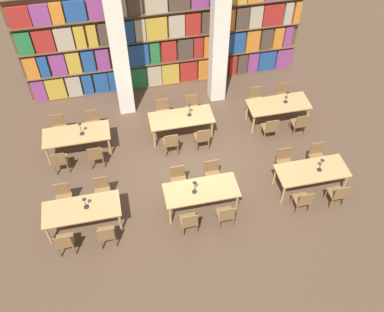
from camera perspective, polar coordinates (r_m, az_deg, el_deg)
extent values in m
plane|color=#4C3828|center=(12.58, -0.13, -1.64)|extent=(40.00, 40.00, 0.00)
cube|color=brown|center=(14.01, -3.88, 18.65)|extent=(9.29, 0.06, 5.50)
cube|color=brown|center=(15.52, -3.37, 9.81)|extent=(9.29, 0.35, 0.03)
cube|color=#84387A|center=(15.38, -19.71, 8.30)|extent=(0.42, 0.20, 0.80)
cube|color=#B7932D|center=(15.29, -17.70, 8.67)|extent=(0.62, 0.20, 0.80)
cube|color=tan|center=(15.22, -15.46, 9.07)|extent=(0.47, 0.20, 0.80)
cube|color=navy|center=(15.18, -13.74, 9.36)|extent=(0.33, 0.20, 0.80)
cube|color=navy|center=(15.16, -12.00, 9.65)|extent=(0.46, 0.20, 0.80)
cube|color=navy|center=(15.15, -9.82, 10.01)|extent=(0.65, 0.20, 0.80)
cube|color=#236B38|center=(15.16, -7.22, 10.41)|extent=(0.61, 0.20, 0.80)
cube|color=tan|center=(15.20, -5.04, 10.73)|extent=(0.48, 0.20, 0.80)
cube|color=#B7932D|center=(15.26, -2.92, 11.02)|extent=(0.60, 0.20, 0.80)
cube|color=maroon|center=(15.35, -0.49, 11.34)|extent=(0.60, 0.20, 0.80)
cube|color=orange|center=(15.47, 2.07, 11.66)|extent=(0.68, 0.20, 0.80)
cube|color=maroon|center=(15.60, 4.18, 11.90)|extent=(0.33, 0.20, 0.80)
cube|color=maroon|center=(15.69, 5.42, 12.03)|extent=(0.25, 0.20, 0.80)
cube|color=#47382D|center=(15.79, 6.69, 12.16)|extent=(0.35, 0.20, 0.80)
cube|color=#84387A|center=(15.90, 8.08, 12.30)|extent=(0.38, 0.20, 0.80)
cube|color=navy|center=(16.07, 9.90, 12.47)|extent=(0.61, 0.20, 0.80)
cube|color=#84387A|center=(16.29, 12.07, 12.66)|extent=(0.56, 0.20, 0.80)
cube|color=brown|center=(14.97, -3.52, 12.57)|extent=(9.29, 0.35, 0.03)
cube|color=orange|center=(14.85, -20.63, 10.98)|extent=(0.40, 0.20, 0.79)
cube|color=navy|center=(14.79, -19.17, 11.27)|extent=(0.29, 0.20, 0.79)
cube|color=#84387A|center=(14.73, -17.41, 11.60)|extent=(0.48, 0.20, 0.79)
cube|color=#B7932D|center=(14.67, -15.51, 11.95)|extent=(0.43, 0.20, 0.79)
cube|color=navy|center=(14.64, -13.65, 12.27)|extent=(0.39, 0.20, 0.79)
cube|color=#84387A|center=(14.62, -11.81, 12.58)|extent=(0.41, 0.20, 0.79)
cube|color=#84387A|center=(14.62, -9.70, 12.92)|extent=(0.51, 0.20, 0.79)
cube|color=navy|center=(14.64, -7.12, 13.31)|extent=(0.65, 0.20, 0.79)
cube|color=#236B38|center=(14.68, -5.00, 13.61)|extent=(0.32, 0.20, 0.79)
cube|color=maroon|center=(14.73, -3.12, 13.86)|extent=(0.49, 0.20, 0.79)
cube|color=#47382D|center=(14.81, -0.92, 14.13)|extent=(0.51, 0.20, 0.79)
cube|color=maroon|center=(14.88, 0.81, 14.33)|extent=(0.32, 0.20, 0.79)
cube|color=orange|center=(14.97, 2.54, 14.52)|extent=(0.51, 0.20, 0.79)
cube|color=#236B38|center=(15.07, 4.09, 14.68)|extent=(0.25, 0.20, 0.79)
cube|color=navy|center=(15.19, 5.87, 14.84)|extent=(0.61, 0.20, 0.79)
cube|color=orange|center=(15.36, 8.08, 15.03)|extent=(0.47, 0.20, 0.79)
cube|color=#47382D|center=(15.52, 9.84, 15.17)|extent=(0.38, 0.20, 0.79)
cube|color=orange|center=(15.67, 11.37, 15.27)|extent=(0.34, 0.20, 0.79)
cube|color=#84387A|center=(15.80, 12.60, 15.35)|extent=(0.28, 0.20, 0.79)
cube|color=brown|center=(14.47, -3.70, 15.53)|extent=(9.29, 0.35, 0.03)
cube|color=#236B38|center=(14.37, -21.48, 13.84)|extent=(0.46, 0.20, 0.76)
cube|color=maroon|center=(14.27, -19.17, 14.31)|extent=(0.60, 0.20, 0.76)
cube|color=tan|center=(14.20, -16.68, 14.79)|extent=(0.54, 0.20, 0.76)
cube|color=#B7932D|center=(14.16, -14.74, 15.14)|extent=(0.31, 0.20, 0.76)
cube|color=#B7932D|center=(14.14, -13.19, 15.41)|extent=(0.29, 0.20, 0.76)
cube|color=#47382D|center=(14.13, -10.99, 15.77)|extent=(0.64, 0.20, 0.76)
cube|color=navy|center=(14.14, -8.58, 16.14)|extent=(0.40, 0.20, 0.76)
cube|color=tan|center=(14.16, -6.94, 16.38)|extent=(0.32, 0.20, 0.76)
cube|color=#B7932D|center=(14.20, -4.78, 16.67)|extent=(0.67, 0.20, 0.76)
cube|color=tan|center=(14.28, -2.08, 17.00)|extent=(0.51, 0.20, 0.76)
cube|color=maroon|center=(14.37, 0.07, 17.24)|extent=(0.49, 0.20, 0.76)
cube|color=#47382D|center=(14.47, 2.04, 17.43)|extent=(0.37, 0.20, 0.76)
cube|color=orange|center=(14.60, 4.38, 17.64)|extent=(0.65, 0.20, 0.76)
cube|color=#47382D|center=(14.76, 6.70, 17.82)|extent=(0.43, 0.20, 0.76)
cube|color=tan|center=(14.90, 8.47, 17.93)|extent=(0.43, 0.20, 0.76)
cube|color=maroon|center=(15.10, 10.69, 18.06)|extent=(0.68, 0.20, 0.76)
cube|color=tan|center=(15.30, 12.66, 18.15)|extent=(0.27, 0.20, 0.76)
cube|color=orange|center=(15.42, 13.81, 18.19)|extent=(0.21, 0.20, 0.76)
cube|color=brown|center=(14.00, -3.89, 18.70)|extent=(9.29, 0.35, 0.03)
cube|color=maroon|center=(13.93, -22.13, 16.84)|extent=(0.64, 0.20, 0.67)
cube|color=#84387A|center=(13.83, -19.59, 17.38)|extent=(0.53, 0.20, 0.67)
cube|color=orange|center=(13.77, -17.60, 17.78)|extent=(0.36, 0.20, 0.67)
cube|color=navy|center=(13.73, -15.32, 18.20)|extent=(0.61, 0.20, 0.67)
cube|color=#84387A|center=(13.70, -12.44, 18.70)|extent=(0.61, 0.20, 0.67)
cube|color=tan|center=(13.70, -9.84, 19.11)|extent=(0.48, 0.20, 0.67)
cube|color=#47382D|center=(13.72, -7.67, 19.42)|extent=(0.46, 0.20, 0.67)
cube|color=tan|center=(13.78, -4.85, 19.79)|extent=(0.68, 0.20, 0.67)
cube|color=silver|center=(12.84, -10.15, 16.37)|extent=(0.50, 0.50, 6.00)
cube|color=silver|center=(13.24, 3.80, 18.03)|extent=(0.50, 0.50, 6.00)
cube|color=tan|center=(11.13, -14.54, -6.87)|extent=(1.94, 0.83, 0.04)
cylinder|color=tan|center=(11.39, -18.60, -9.95)|extent=(0.07, 0.07, 0.72)
cylinder|color=tan|center=(11.17, -9.56, -8.70)|extent=(0.07, 0.07, 0.72)
cylinder|color=tan|center=(11.78, -18.56, -7.22)|extent=(0.07, 0.07, 0.72)
cylinder|color=tan|center=(11.56, -9.89, -5.97)|extent=(0.07, 0.07, 0.72)
cylinder|color=brown|center=(11.40, -17.27, -10.76)|extent=(0.04, 0.04, 0.41)
cylinder|color=brown|center=(11.34, -15.47, -10.53)|extent=(0.04, 0.04, 0.41)
cylinder|color=brown|center=(11.22, -17.26, -12.22)|extent=(0.04, 0.04, 0.41)
cylinder|color=brown|center=(11.16, -15.42, -11.99)|extent=(0.04, 0.04, 0.41)
cube|color=brown|center=(11.09, -16.60, -10.77)|extent=(0.42, 0.40, 0.04)
cube|color=brown|center=(10.80, -16.85, -10.95)|extent=(0.40, 0.03, 0.42)
cylinder|color=brown|center=(11.87, -15.59, -6.75)|extent=(0.04, 0.04, 0.41)
cylinder|color=brown|center=(11.93, -17.30, -6.99)|extent=(0.04, 0.04, 0.41)
cylinder|color=brown|center=(12.08, -15.64, -5.46)|extent=(0.04, 0.04, 0.41)
cylinder|color=brown|center=(12.13, -17.31, -5.70)|extent=(0.04, 0.04, 0.41)
cube|color=brown|center=(11.82, -16.69, -5.57)|extent=(0.42, 0.40, 0.04)
cube|color=brown|center=(11.76, -16.95, -4.19)|extent=(0.40, 0.03, 0.42)
cylinder|color=brown|center=(11.26, -12.15, -10.08)|extent=(0.04, 0.04, 0.41)
cylinder|color=brown|center=(11.23, -10.31, -9.81)|extent=(0.04, 0.04, 0.41)
cylinder|color=brown|center=(11.07, -12.03, -11.54)|extent=(0.04, 0.04, 0.41)
cylinder|color=brown|center=(11.05, -10.15, -11.28)|extent=(0.04, 0.04, 0.41)
cube|color=brown|center=(10.96, -11.34, -10.05)|extent=(0.42, 0.40, 0.04)
cube|color=brown|center=(10.67, -11.44, -10.22)|extent=(0.40, 0.03, 0.42)
cylinder|color=brown|center=(11.77, -10.73, -6.03)|extent=(0.04, 0.04, 0.41)
cylinder|color=brown|center=(11.79, -12.46, -6.29)|extent=(0.04, 0.04, 0.41)
cylinder|color=brown|center=(11.98, -10.86, -4.74)|extent=(0.04, 0.04, 0.41)
cylinder|color=brown|center=(12.00, -12.57, -5.00)|extent=(0.04, 0.04, 0.41)
cube|color=brown|center=(11.71, -11.82, -4.85)|extent=(0.42, 0.40, 0.04)
cube|color=brown|center=(11.64, -12.06, -3.45)|extent=(0.40, 0.03, 0.42)
cylinder|color=#232328|center=(11.11, -13.89, -6.60)|extent=(0.14, 0.14, 0.01)
cylinder|color=#232328|center=(10.98, -14.04, -6.11)|extent=(0.02, 0.02, 0.31)
cone|color=#232328|center=(10.83, -14.22, -5.52)|extent=(0.11, 0.11, 0.07)
cube|color=tan|center=(11.14, 1.24, -4.58)|extent=(1.94, 0.83, 0.04)
cylinder|color=tan|center=(11.15, -2.91, -7.87)|extent=(0.07, 0.07, 0.72)
cylinder|color=tan|center=(11.42, 5.99, -6.27)|extent=(0.07, 0.07, 0.72)
cylinder|color=tan|center=(11.54, -3.51, -5.16)|extent=(0.07, 0.07, 0.72)
cylinder|color=tan|center=(11.80, 5.08, -3.69)|extent=(0.07, 0.07, 0.72)
cylinder|color=brown|center=(11.22, -1.53, -8.63)|extent=(0.04, 0.04, 0.41)
cylinder|color=brown|center=(11.26, 0.29, -8.31)|extent=(0.04, 0.04, 0.41)
cylinder|color=brown|center=(11.04, -1.18, -10.07)|extent=(0.04, 0.04, 0.41)
cylinder|color=brown|center=(11.08, 0.67, -9.74)|extent=(0.04, 0.04, 0.41)
cube|color=brown|center=(10.96, -0.45, -8.54)|extent=(0.42, 0.40, 0.04)
cube|color=brown|center=(10.67, -0.25, -8.66)|extent=(0.40, 0.03, 0.42)
cylinder|color=brown|center=(11.80, -0.69, -4.62)|extent=(0.04, 0.04, 0.41)
cylinder|color=brown|center=(11.76, -2.41, -4.91)|extent=(0.04, 0.04, 0.41)
cylinder|color=brown|center=(12.00, -1.02, -3.37)|extent=(0.04, 0.04, 0.41)
cylinder|color=brown|center=(11.97, -2.71, -3.65)|extent=(0.04, 0.04, 0.41)
cube|color=brown|center=(11.70, -1.73, -3.45)|extent=(0.42, 0.40, 0.04)
cube|color=brown|center=(11.64, -1.93, -2.05)|extent=(0.40, 0.03, 0.42)
cylinder|color=brown|center=(11.35, 3.26, -7.77)|extent=(0.04, 0.04, 0.41)
cylinder|color=brown|center=(11.42, 5.02, -7.44)|extent=(0.04, 0.04, 0.41)
cylinder|color=brown|center=(11.17, 3.70, -9.17)|extent=(0.04, 0.04, 0.41)
cylinder|color=brown|center=(11.24, 5.49, -8.82)|extent=(0.04, 0.04, 0.41)
cube|color=brown|center=(11.11, 4.44, -7.64)|extent=(0.42, 0.40, 0.04)
cube|color=brown|center=(10.82, 4.77, -7.74)|extent=(0.40, 0.03, 0.42)
cylinder|color=brown|center=(11.95, 3.82, -3.85)|extent=(0.04, 0.04, 0.41)
cylinder|color=brown|center=(11.88, 2.14, -4.14)|extent=(0.04, 0.04, 0.41)
cylinder|color=brown|center=(12.15, 3.42, -2.62)|extent=(0.04, 0.04, 0.41)
cylinder|color=brown|center=(12.09, 1.76, -2.90)|extent=(0.04, 0.04, 0.41)
cube|color=brown|center=(11.84, 2.83, -2.68)|extent=(0.42, 0.40, 0.04)
cube|color=brown|center=(11.78, 2.65, -1.29)|extent=(0.40, 0.03, 0.42)
cylinder|color=#232328|center=(11.07, 0.34, -4.78)|extent=(0.14, 0.14, 0.01)
cylinder|color=#232328|center=(10.92, 0.35, -4.18)|extent=(0.02, 0.02, 0.36)
cone|color=#232328|center=(10.75, 0.35, -3.48)|extent=(0.11, 0.11, 0.07)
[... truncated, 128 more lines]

